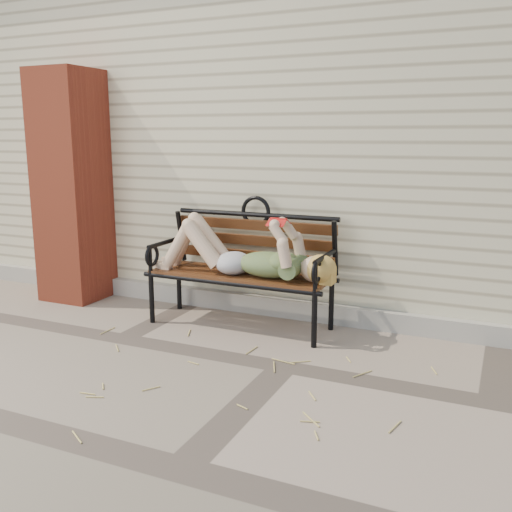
% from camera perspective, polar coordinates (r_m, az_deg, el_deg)
% --- Properties ---
extents(ground, '(80.00, 80.00, 0.00)m').
position_cam_1_polar(ground, '(3.70, 2.79, -11.00)').
color(ground, gray).
rests_on(ground, ground).
extents(house_wall, '(8.00, 4.00, 3.00)m').
position_cam_1_polar(house_wall, '(6.30, 13.14, 12.14)').
color(house_wall, beige).
rests_on(house_wall, ground).
extents(foundation_strip, '(8.00, 0.10, 0.15)m').
position_cam_1_polar(foundation_strip, '(4.54, 7.28, -5.69)').
color(foundation_strip, '#9D9A8E').
rests_on(foundation_strip, ground).
extents(brick_pillar, '(0.50, 0.50, 2.00)m').
position_cam_1_polar(brick_pillar, '(5.30, -17.90, 6.57)').
color(brick_pillar, '#B04127').
rests_on(brick_pillar, ground).
extents(garden_bench, '(1.52, 0.60, 0.98)m').
position_cam_1_polar(garden_bench, '(4.38, -1.13, 0.20)').
color(garden_bench, black).
rests_on(garden_bench, ground).
extents(reading_woman, '(1.43, 0.32, 0.45)m').
position_cam_1_polar(reading_woman, '(4.26, -1.67, 0.32)').
color(reading_woman, '#0B334D').
rests_on(reading_woman, ground).
extents(straw_scatter, '(2.67, 1.74, 0.01)m').
position_cam_1_polar(straw_scatter, '(3.62, -10.30, -11.60)').
color(straw_scatter, tan).
rests_on(straw_scatter, ground).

